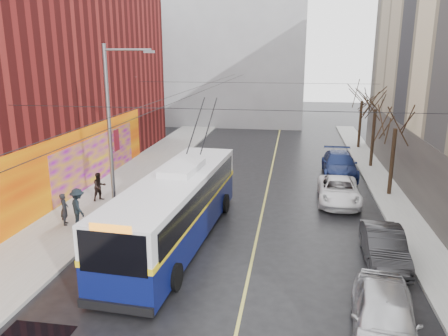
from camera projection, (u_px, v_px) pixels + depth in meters
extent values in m
cube|color=gray|center=(101.00, 201.00, 25.71)|extent=(4.00, 60.00, 0.15)
cube|color=gray|center=(404.00, 218.00, 23.10)|extent=(2.00, 60.00, 0.15)
cube|color=#BFB74C|center=(265.00, 200.00, 26.18)|extent=(0.12, 50.00, 0.01)
cube|color=#E14205|center=(49.00, 178.00, 23.61)|extent=(0.08, 28.00, 4.00)
cube|color=#8805A5|center=(98.00, 159.00, 29.43)|extent=(0.06, 12.00, 3.20)
cube|color=#4C4742|center=(417.00, 174.00, 24.37)|extent=(0.06, 36.00, 4.00)
cube|color=gray|center=(224.00, 49.00, 54.63)|extent=(20.00, 12.00, 18.00)
cylinder|color=slate|center=(110.00, 134.00, 22.41)|extent=(0.20, 0.20, 9.00)
cube|color=#5E0D19|center=(117.00, 140.00, 22.43)|extent=(0.04, 0.60, 1.10)
cylinder|color=slate|center=(127.00, 50.00, 21.15)|extent=(2.40, 0.10, 0.10)
cube|color=slate|center=(149.00, 52.00, 21.01)|extent=(0.50, 0.22, 0.12)
cylinder|color=black|center=(181.00, 93.00, 26.36)|extent=(0.02, 60.00, 0.02)
cylinder|color=black|center=(197.00, 93.00, 26.21)|extent=(0.02, 60.00, 0.02)
cylinder|color=black|center=(217.00, 109.00, 17.14)|extent=(18.00, 0.02, 0.02)
cylinder|color=black|center=(254.00, 83.00, 32.41)|extent=(18.00, 0.02, 0.02)
cylinder|color=black|center=(392.00, 163.00, 26.40)|extent=(0.24, 0.24, 4.20)
cylinder|color=black|center=(373.00, 139.00, 33.05)|extent=(0.24, 0.24, 4.48)
cylinder|color=black|center=(360.00, 125.00, 39.75)|extent=(0.24, 0.24, 4.37)
ellipsoid|color=slate|center=(196.00, 100.00, 21.29)|extent=(0.44, 0.20, 0.12)
ellipsoid|color=slate|center=(245.00, 78.00, 22.47)|extent=(0.44, 0.20, 0.12)
ellipsoid|color=slate|center=(136.00, 77.00, 22.64)|extent=(0.44, 0.20, 0.12)
cube|color=#091046|center=(177.00, 221.00, 20.24)|extent=(3.51, 12.66, 1.56)
cube|color=silver|center=(176.00, 191.00, 19.87)|extent=(3.51, 12.66, 1.35)
cube|color=yellow|center=(176.00, 205.00, 20.05)|extent=(3.56, 12.70, 0.23)
cube|color=black|center=(112.00, 254.00, 14.01)|extent=(2.39, 0.20, 1.46)
cube|color=black|center=(210.00, 162.00, 25.82)|extent=(2.39, 0.20, 1.25)
cube|color=black|center=(147.00, 191.00, 20.19)|extent=(0.78, 11.44, 1.04)
cube|color=black|center=(205.00, 195.00, 19.60)|extent=(0.78, 11.44, 1.04)
cube|color=silver|center=(182.00, 168.00, 20.64)|extent=(1.66, 3.21, 0.31)
cube|color=black|center=(115.00, 308.00, 14.46)|extent=(2.71, 0.30, 0.31)
cylinder|color=black|center=(108.00, 269.00, 16.73)|extent=(0.38, 1.06, 1.04)
cylinder|color=black|center=(175.00, 277.00, 16.14)|extent=(0.38, 1.06, 1.04)
cylinder|color=black|center=(178.00, 200.00, 24.59)|extent=(0.38, 1.06, 1.04)
cylinder|color=black|center=(225.00, 204.00, 24.00)|extent=(0.38, 1.06, 1.04)
cylinder|color=black|center=(196.00, 124.00, 23.77)|extent=(0.30, 3.62, 2.56)
cylinder|color=black|center=(209.00, 124.00, 23.62)|extent=(0.30, 3.62, 2.56)
imported|color=silver|center=(384.00, 317.00, 13.14)|extent=(2.55, 5.07, 1.66)
imported|color=black|center=(384.00, 246.00, 18.22)|extent=(1.62, 4.43, 1.45)
imported|color=white|center=(339.00, 191.00, 25.65)|extent=(2.46, 5.15, 1.42)
imported|color=navy|center=(339.00, 164.00, 31.17)|extent=(2.38, 5.74, 1.66)
imported|color=silver|center=(189.00, 168.00, 30.79)|extent=(2.11, 4.22, 1.38)
imported|color=black|center=(64.00, 209.00, 21.86)|extent=(0.59, 0.70, 1.63)
imported|color=black|center=(99.00, 187.00, 25.47)|extent=(1.00, 1.03, 1.67)
imported|color=black|center=(78.00, 207.00, 21.75)|extent=(1.38, 1.37, 1.91)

